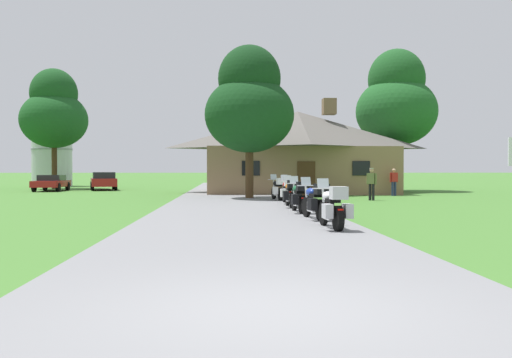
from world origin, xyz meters
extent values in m
plane|color=#42752D|center=(0.00, 20.00, 0.00)|extent=(500.00, 500.00, 0.00)
cube|color=slate|center=(0.00, 18.00, 0.03)|extent=(6.40, 80.00, 0.06)
cylinder|color=black|center=(2.18, 8.94, 0.38)|extent=(0.16, 0.65, 0.64)
cylinder|color=black|center=(2.29, 7.50, 0.38)|extent=(0.20, 0.65, 0.64)
cube|color=silver|center=(2.24, 8.20, 0.44)|extent=(0.30, 0.58, 0.30)
ellipsoid|color=silver|center=(2.22, 8.46, 0.89)|extent=(0.34, 0.54, 0.26)
cube|color=black|center=(2.25, 8.00, 0.80)|extent=(0.32, 0.54, 0.10)
cylinder|color=silver|center=(2.18, 8.90, 1.08)|extent=(0.66, 0.08, 0.03)
cylinder|color=silver|center=(2.18, 8.94, 0.74)|extent=(0.08, 0.24, 0.73)
cube|color=#B2BCC6|center=(2.18, 9.00, 1.22)|extent=(0.33, 0.13, 0.27)
sphere|color=silver|center=(2.18, 8.90, 0.94)|extent=(0.11, 0.11, 0.11)
cube|color=#B7B7BC|center=(2.30, 7.45, 1.02)|extent=(0.43, 0.39, 0.32)
cube|color=red|center=(2.31, 7.28, 0.60)|extent=(0.14, 0.04, 0.06)
cylinder|color=silver|center=(2.41, 7.83, 0.28)|extent=(0.11, 0.55, 0.07)
cube|color=#B7B7BC|center=(2.03, 7.53, 0.56)|extent=(0.23, 0.41, 0.36)
cube|color=#B7B7BC|center=(2.55, 7.57, 0.56)|extent=(0.23, 0.41, 0.36)
cylinder|color=black|center=(2.10, 11.65, 0.38)|extent=(0.21, 0.65, 0.64)
cylinder|color=black|center=(2.34, 10.23, 0.38)|extent=(0.26, 0.66, 0.64)
cube|color=silver|center=(2.23, 10.92, 0.44)|extent=(0.35, 0.60, 0.30)
ellipsoid|color=#1E3899|center=(2.18, 11.18, 0.89)|extent=(0.38, 0.56, 0.26)
cube|color=black|center=(2.26, 10.73, 0.80)|extent=(0.36, 0.56, 0.10)
cylinder|color=silver|center=(2.11, 11.61, 1.08)|extent=(0.66, 0.14, 0.03)
cylinder|color=silver|center=(2.10, 11.65, 0.74)|extent=(0.10, 0.24, 0.73)
cube|color=#B2BCC6|center=(2.09, 11.71, 1.22)|extent=(0.33, 0.16, 0.27)
sphere|color=silver|center=(2.11, 11.61, 0.94)|extent=(0.11, 0.11, 0.11)
cube|color=black|center=(2.35, 10.18, 1.02)|extent=(0.45, 0.42, 0.32)
cube|color=red|center=(2.38, 10.02, 0.60)|extent=(0.14, 0.05, 0.06)
cylinder|color=silver|center=(2.43, 10.57, 0.28)|extent=(0.16, 0.55, 0.07)
cube|color=black|center=(2.08, 10.24, 0.56)|extent=(0.26, 0.43, 0.36)
cube|color=black|center=(2.59, 10.33, 0.56)|extent=(0.26, 0.43, 0.36)
cylinder|color=black|center=(2.04, 14.36, 0.38)|extent=(0.16, 0.65, 0.64)
cylinder|color=black|center=(2.14, 12.92, 0.38)|extent=(0.20, 0.65, 0.64)
cube|color=silver|center=(2.09, 13.62, 0.44)|extent=(0.30, 0.58, 0.30)
ellipsoid|color=#195B33|center=(2.07, 13.88, 0.89)|extent=(0.34, 0.54, 0.26)
cube|color=black|center=(2.10, 13.42, 0.80)|extent=(0.32, 0.54, 0.10)
cylinder|color=silver|center=(2.04, 14.32, 1.08)|extent=(0.66, 0.08, 0.03)
cylinder|color=silver|center=(2.04, 14.36, 0.74)|extent=(0.08, 0.24, 0.73)
cube|color=#B2BCC6|center=(2.03, 14.42, 1.22)|extent=(0.33, 0.13, 0.27)
sphere|color=silver|center=(2.04, 14.32, 0.94)|extent=(0.11, 0.11, 0.11)
cube|color=black|center=(2.14, 12.87, 1.02)|extent=(0.42, 0.39, 0.32)
cube|color=red|center=(2.16, 12.70, 0.60)|extent=(0.14, 0.04, 0.06)
cylinder|color=silver|center=(2.26, 13.25, 0.28)|extent=(0.11, 0.55, 0.07)
cube|color=black|center=(1.88, 12.95, 0.56)|extent=(0.23, 0.41, 0.36)
cube|color=black|center=(2.40, 12.99, 0.56)|extent=(0.23, 0.41, 0.36)
cylinder|color=black|center=(2.10, 17.15, 0.38)|extent=(0.13, 0.64, 0.64)
cylinder|color=black|center=(2.13, 15.71, 0.38)|extent=(0.17, 0.64, 0.64)
cube|color=silver|center=(2.12, 16.41, 0.44)|extent=(0.27, 0.57, 0.30)
ellipsoid|color=orange|center=(2.11, 16.67, 0.89)|extent=(0.31, 0.53, 0.26)
cube|color=black|center=(2.12, 16.21, 0.80)|extent=(0.29, 0.53, 0.10)
cylinder|color=silver|center=(2.10, 17.11, 1.08)|extent=(0.66, 0.05, 0.03)
cylinder|color=silver|center=(2.10, 17.15, 0.74)|extent=(0.07, 0.24, 0.73)
cube|color=#B2BCC6|center=(2.10, 17.21, 1.22)|extent=(0.32, 0.12, 0.27)
sphere|color=silver|center=(2.10, 17.11, 0.94)|extent=(0.11, 0.11, 0.11)
cube|color=black|center=(2.14, 15.66, 1.02)|extent=(0.41, 0.37, 0.32)
cube|color=red|center=(2.14, 15.49, 0.60)|extent=(0.14, 0.03, 0.06)
cylinder|color=silver|center=(2.27, 16.03, 0.28)|extent=(0.08, 0.55, 0.07)
cube|color=black|center=(1.87, 15.75, 0.56)|extent=(0.21, 0.41, 0.36)
cube|color=black|center=(2.39, 15.76, 0.56)|extent=(0.21, 0.41, 0.36)
cylinder|color=black|center=(2.23, 19.67, 0.38)|extent=(0.13, 0.64, 0.64)
cylinder|color=black|center=(2.29, 18.24, 0.38)|extent=(0.18, 0.65, 0.64)
cube|color=silver|center=(2.26, 18.93, 0.44)|extent=(0.28, 0.57, 0.30)
ellipsoid|color=maroon|center=(2.25, 19.19, 0.89)|extent=(0.32, 0.53, 0.26)
cube|color=black|center=(2.27, 18.73, 0.80)|extent=(0.30, 0.53, 0.10)
cylinder|color=silver|center=(2.23, 19.63, 1.08)|extent=(0.66, 0.06, 0.03)
cylinder|color=silver|center=(2.23, 19.67, 0.74)|extent=(0.07, 0.24, 0.73)
cube|color=#B2BCC6|center=(2.23, 19.73, 1.22)|extent=(0.32, 0.12, 0.27)
sphere|color=silver|center=(2.23, 19.63, 0.94)|extent=(0.11, 0.11, 0.11)
cube|color=silver|center=(2.29, 18.19, 1.02)|extent=(0.41, 0.38, 0.32)
cube|color=red|center=(2.29, 18.02, 0.60)|extent=(0.14, 0.04, 0.06)
cylinder|color=silver|center=(2.41, 18.56, 0.28)|extent=(0.09, 0.55, 0.07)
cube|color=silver|center=(2.02, 18.28, 0.56)|extent=(0.22, 0.41, 0.36)
cube|color=silver|center=(2.54, 18.30, 0.56)|extent=(0.22, 0.41, 0.36)
cylinder|color=black|center=(1.96, 22.38, 0.38)|extent=(0.21, 0.65, 0.64)
cylinder|color=black|center=(2.18, 20.95, 0.38)|extent=(0.25, 0.66, 0.64)
cube|color=silver|center=(2.08, 21.65, 0.44)|extent=(0.34, 0.59, 0.30)
ellipsoid|color=black|center=(2.04, 21.90, 0.89)|extent=(0.38, 0.56, 0.26)
cube|color=black|center=(2.11, 21.45, 0.80)|extent=(0.36, 0.56, 0.10)
cylinder|color=silver|center=(1.97, 22.34, 1.08)|extent=(0.66, 0.13, 0.03)
cylinder|color=silver|center=(1.96, 22.38, 0.74)|extent=(0.10, 0.24, 0.73)
cube|color=#B2BCC6|center=(1.95, 22.44, 1.22)|extent=(0.33, 0.16, 0.27)
sphere|color=silver|center=(1.97, 22.34, 0.94)|extent=(0.11, 0.11, 0.11)
cube|color=silver|center=(2.19, 20.91, 1.02)|extent=(0.45, 0.42, 0.32)
cube|color=red|center=(2.22, 20.74, 0.60)|extent=(0.14, 0.05, 0.06)
cylinder|color=silver|center=(2.27, 21.29, 0.28)|extent=(0.15, 0.55, 0.07)
cube|color=silver|center=(1.92, 20.96, 0.56)|extent=(0.26, 0.43, 0.36)
cube|color=silver|center=(2.43, 21.04, 0.56)|extent=(0.26, 0.43, 0.36)
cube|color=#896B4C|center=(4.40, 31.53, 1.53)|extent=(12.19, 8.29, 3.06)
pyramid|color=#5B5651|center=(4.40, 31.53, 4.33)|extent=(12.92, 8.78, 2.55)
cube|color=brown|center=(6.59, 31.53, 5.96)|extent=(0.90, 0.90, 1.10)
cube|color=#472D19|center=(4.40, 27.35, 1.05)|extent=(1.10, 0.08, 2.10)
cube|color=black|center=(0.99, 27.35, 1.68)|extent=(1.10, 0.06, 0.90)
cube|color=black|center=(7.81, 27.35, 1.68)|extent=(1.10, 0.06, 0.90)
cylinder|color=navy|center=(9.77, 26.77, 0.43)|extent=(0.14, 0.14, 0.86)
cylinder|color=navy|center=(9.59, 26.73, 0.43)|extent=(0.14, 0.14, 0.86)
cube|color=#A8231E|center=(9.68, 26.75, 1.14)|extent=(0.40, 0.30, 0.56)
cylinder|color=#A8231E|center=(9.91, 26.80, 1.12)|extent=(0.09, 0.09, 0.58)
cylinder|color=#A8231E|center=(9.46, 26.70, 1.12)|extent=(0.09, 0.09, 0.58)
sphere|color=tan|center=(9.68, 26.75, 1.56)|extent=(0.21, 0.21, 0.21)
cylinder|color=black|center=(7.08, 21.86, 0.43)|extent=(0.14, 0.14, 0.86)
cylinder|color=black|center=(6.94, 21.97, 0.43)|extent=(0.14, 0.14, 0.86)
cube|color=#5B6638|center=(7.01, 21.92, 1.14)|extent=(0.42, 0.40, 0.56)
cylinder|color=#5B6638|center=(7.19, 21.77, 1.12)|extent=(0.09, 0.09, 0.58)
cylinder|color=#5B6638|center=(6.83, 22.06, 1.12)|extent=(0.09, 0.09, 0.58)
sphere|color=tan|center=(7.01, 21.92, 1.56)|extent=(0.21, 0.21, 0.21)
cylinder|color=#B2AD99|center=(7.01, 21.92, 1.66)|extent=(0.22, 0.22, 0.05)
cylinder|color=#422D19|center=(12.18, 34.26, 2.14)|extent=(0.44, 0.44, 4.29)
ellipsoid|color=#1E5623|center=(12.18, 34.26, 5.94)|extent=(6.01, 6.01, 5.11)
ellipsoid|color=#1B4E20|center=(12.18, 34.26, 8.34)|extent=(4.20, 4.20, 4.51)
cylinder|color=#422D19|center=(-14.78, 40.13, 2.11)|extent=(0.44, 0.44, 4.21)
ellipsoid|color=#194C1E|center=(-14.78, 40.13, 5.72)|extent=(5.47, 5.47, 4.65)
ellipsoid|color=#16441B|center=(-14.78, 40.13, 7.91)|extent=(3.83, 3.83, 4.10)
cylinder|color=#422D19|center=(0.74, 23.62, 1.62)|extent=(0.44, 0.44, 3.24)
ellipsoid|color=#143D19|center=(0.74, 23.62, 4.58)|extent=(4.85, 4.85, 4.12)
ellipsoid|color=#123716|center=(0.74, 23.62, 6.52)|extent=(3.39, 3.39, 3.64)
cylinder|color=#B2B7BC|center=(-17.34, 47.70, 3.55)|extent=(3.73, 3.73, 7.09)
cone|color=#999EA3|center=(-17.34, 47.70, 7.56)|extent=(3.80, 3.80, 0.93)
cylinder|color=gray|center=(-17.34, 47.70, 3.55)|extent=(3.84, 3.84, 0.15)
cube|color=maroon|center=(-10.12, 37.24, 0.62)|extent=(2.95, 4.92, 0.60)
cube|color=black|center=(-10.07, 37.05, 1.16)|extent=(2.39, 3.53, 0.48)
cylinder|color=black|center=(-11.31, 38.41, 0.32)|extent=(0.38, 0.67, 0.64)
cylinder|color=black|center=(-9.67, 38.84, 0.32)|extent=(0.38, 0.67, 0.64)
cylinder|color=black|center=(-10.58, 35.65, 0.32)|extent=(0.38, 0.67, 0.64)
cylinder|color=black|center=(-8.94, 36.08, 0.32)|extent=(0.38, 0.67, 0.64)
cube|color=maroon|center=(-13.53, 35.38, 0.55)|extent=(1.95, 4.25, 0.46)
cube|color=black|center=(-13.54, 35.48, 0.99)|extent=(1.67, 1.93, 0.42)
cylinder|color=black|center=(-14.41, 36.65, 0.32)|extent=(0.24, 0.65, 0.64)
cylinder|color=black|center=(-12.72, 36.70, 0.32)|extent=(0.24, 0.65, 0.64)
cylinder|color=black|center=(-14.34, 34.05, 0.32)|extent=(0.24, 0.65, 0.64)
cylinder|color=black|center=(-12.65, 34.10, 0.32)|extent=(0.24, 0.65, 0.64)
camera|label=1|loc=(-0.48, -5.97, 1.60)|focal=38.33mm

